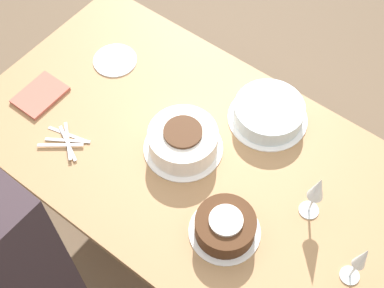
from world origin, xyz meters
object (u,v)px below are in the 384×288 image
at_px(cake_front_chocolate, 225,226).
at_px(wine_glass_near, 317,190).
at_px(cake_back_decorated, 269,113).
at_px(wine_glass_far, 361,259).
at_px(cake_center_white, 183,141).

xyz_separation_m(cake_front_chocolate, wine_glass_near, (0.18, 0.24, 0.11)).
xyz_separation_m(cake_back_decorated, wine_glass_near, (0.32, -0.24, 0.11)).
height_order(cake_back_decorated, wine_glass_near, wine_glass_near).
relative_size(cake_front_chocolate, cake_back_decorated, 0.80).
bearing_deg(wine_glass_near, wine_glass_far, -28.45).
xyz_separation_m(cake_back_decorated, wine_glass_far, (0.55, -0.36, 0.11)).
distance_m(cake_front_chocolate, wine_glass_far, 0.44).
distance_m(cake_center_white, cake_front_chocolate, 0.36).
distance_m(cake_back_decorated, wine_glass_near, 0.42).
xyz_separation_m(cake_front_chocolate, wine_glass_far, (0.41, 0.12, 0.10)).
bearing_deg(cake_center_white, cake_front_chocolate, -29.52).
height_order(cake_center_white, wine_glass_near, wine_glass_near).
xyz_separation_m(cake_front_chocolate, cake_back_decorated, (-0.14, 0.48, -0.00)).
distance_m(cake_front_chocolate, cake_back_decorated, 0.50).
bearing_deg(cake_back_decorated, cake_center_white, -120.08).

